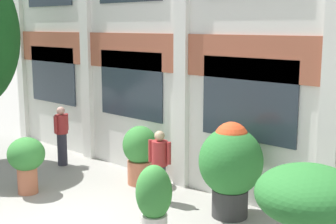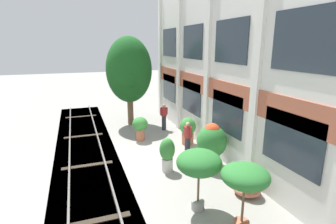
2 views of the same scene
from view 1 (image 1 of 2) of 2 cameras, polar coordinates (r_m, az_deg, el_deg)
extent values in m
cube|color=silver|center=(10.83, 2.83, 12.95)|extent=(14.16, 0.50, 8.40)
cube|color=#AD5B42|center=(10.64, 1.82, 7.07)|extent=(14.16, 0.06, 0.90)
cube|color=silver|center=(16.19, -17.77, 11.65)|extent=(0.36, 0.16, 8.40)
cube|color=silver|center=(13.22, -10.11, 12.35)|extent=(0.36, 0.16, 8.40)
cube|color=silver|center=(10.60, 1.71, 13.01)|extent=(0.36, 0.16, 8.40)
cube|color=#28333D|center=(14.75, -13.89, 4.41)|extent=(2.26, 0.04, 1.70)
cube|color=#28333D|center=(11.95, -4.61, 3.33)|extent=(2.26, 0.04, 1.70)
cube|color=#28333D|center=(9.64, 9.65, 1.50)|extent=(2.26, 0.04, 1.70)
ellipsoid|color=#388438|center=(8.08, -1.73, -9.75)|extent=(0.63, 0.63, 0.96)
cylinder|color=#333333|center=(9.52, 7.54, -10.89)|extent=(0.71, 0.71, 0.55)
ellipsoid|color=#2D7A33|center=(9.24, 7.67, -5.98)|extent=(1.26, 1.26, 1.35)
sphere|color=#E04C23|center=(9.13, 7.73, -3.35)|extent=(0.69, 0.69, 0.69)
cylinder|color=#B76647|center=(11.12, -16.74, -7.99)|extent=(0.45, 0.45, 0.59)
ellipsoid|color=#388438|center=(10.94, -16.91, -4.93)|extent=(0.83, 0.83, 0.76)
ellipsoid|color=#2D7A33|center=(6.35, 16.77, -9.62)|extent=(1.39, 1.39, 0.76)
cylinder|color=#B76647|center=(11.29, -3.41, -7.32)|extent=(0.61, 0.61, 0.57)
ellipsoid|color=#388438|center=(11.10, -3.44, -4.03)|extent=(0.82, 0.82, 0.91)
cylinder|color=#282833|center=(10.13, -1.02, -8.70)|extent=(0.26, 0.26, 0.81)
cylinder|color=maroon|center=(9.93, -1.03, -5.04)|extent=(0.34, 0.34, 0.53)
sphere|color=tan|center=(9.83, -1.04, -2.93)|extent=(0.22, 0.22, 0.22)
cylinder|color=maroon|center=(10.02, -2.15, -4.74)|extent=(0.09, 0.09, 0.48)
cylinder|color=maroon|center=(9.82, 0.11, -5.05)|extent=(0.09, 0.09, 0.48)
cylinder|color=#282833|center=(13.00, -12.76, -4.45)|extent=(0.26, 0.26, 0.88)
cylinder|color=maroon|center=(12.84, -12.89, -1.45)|extent=(0.34, 0.34, 0.51)
sphere|color=tan|center=(12.78, -12.95, 0.14)|extent=(0.22, 0.22, 0.22)
cylinder|color=maroon|center=(13.00, -12.25, -1.17)|extent=(0.09, 0.09, 0.45)
cylinder|color=maroon|center=(12.68, -13.55, -1.52)|extent=(0.09, 0.09, 0.45)
camera|label=2|loc=(4.60, 108.07, 13.51)|focal=28.00mm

